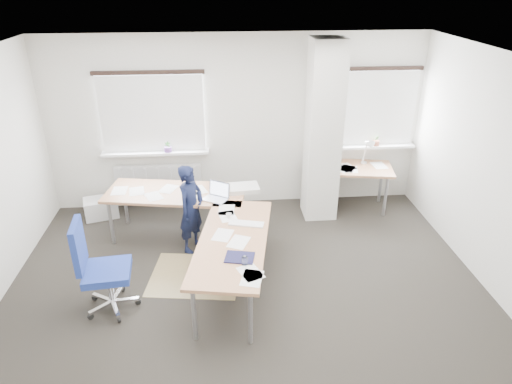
{
  "coord_description": "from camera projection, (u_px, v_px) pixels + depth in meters",
  "views": [
    {
      "loc": [
        -0.28,
        -4.55,
        3.61
      ],
      "look_at": [
        0.19,
        0.9,
        0.95
      ],
      "focal_mm": 32.0,
      "sensor_mm": 36.0,
      "label": 1
    }
  ],
  "objects": [
    {
      "name": "ground",
      "position": [
        247.0,
        292.0,
        5.68
      ],
      "size": [
        6.0,
        6.0,
        0.0
      ],
      "primitive_type": "plane",
      "color": "black",
      "rests_on": "ground"
    },
    {
      "name": "room_shell",
      "position": [
        259.0,
        147.0,
        5.34
      ],
      "size": [
        6.04,
        5.04,
        2.82
      ],
      "color": "beige",
      "rests_on": "ground"
    },
    {
      "name": "floor_mat",
      "position": [
        195.0,
        275.0,
        6.0
      ],
      "size": [
        1.27,
        1.12,
        0.01
      ],
      "primitive_type": "cube",
      "rotation": [
        0.0,
        0.0,
        -0.14
      ],
      "color": "#937D50",
      "rests_on": "ground"
    },
    {
      "name": "white_crate",
      "position": [
        101.0,
        208.0,
        7.37
      ],
      "size": [
        0.59,
        0.48,
        0.31
      ],
      "primitive_type": "cube",
      "rotation": [
        0.0,
        0.0,
        0.27
      ],
      "color": "white",
      "rests_on": "ground"
    },
    {
      "name": "desk_main",
      "position": [
        206.0,
        215.0,
        6.03
      ],
      "size": [
        2.4,
        2.98,
        0.96
      ],
      "rotation": [
        0.0,
        0.0,
        -0.17
      ],
      "color": "#9D6643",
      "rests_on": "ground"
    },
    {
      "name": "desk_side",
      "position": [
        348.0,
        169.0,
        7.45
      ],
      "size": [
        1.5,
        0.93,
        1.22
      ],
      "rotation": [
        0.0,
        0.0,
        -0.17
      ],
      "color": "#9D6643",
      "rests_on": "ground"
    },
    {
      "name": "task_chair",
      "position": [
        106.0,
        286.0,
        5.28
      ],
      "size": [
        0.64,
        0.63,
        1.17
      ],
      "rotation": [
        0.0,
        0.0,
        0.09
      ],
      "color": "navy",
      "rests_on": "ground"
    },
    {
      "name": "person",
      "position": [
        191.0,
        209.0,
        6.3
      ],
      "size": [
        0.51,
        0.56,
        1.28
      ],
      "primitive_type": "imported",
      "rotation": [
        0.0,
        0.0,
        1.03
      ],
      "color": "black",
      "rests_on": "ground"
    }
  ]
}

